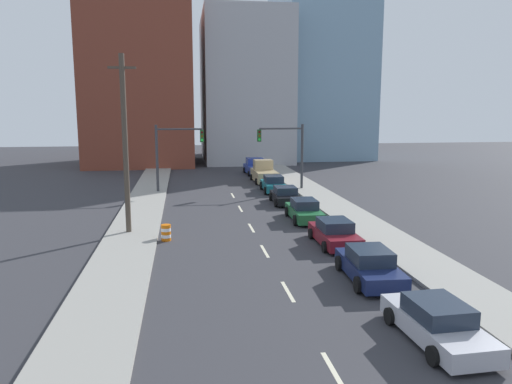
{
  "coord_description": "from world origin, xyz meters",
  "views": [
    {
      "loc": [
        -4.17,
        -5.1,
        7.57
      ],
      "look_at": [
        0.42,
        26.56,
        2.2
      ],
      "focal_mm": 35.0,
      "sensor_mm": 36.0,
      "label": 1
    }
  ],
  "objects_px": {
    "utility_pole_left_mid": "(125,144)",
    "traffic_signal_right": "(289,148)",
    "pickup_truck_blue": "(256,168)",
    "traffic_barrel": "(166,233)",
    "sedan_black": "(285,196)",
    "sedan_teal": "(273,184)",
    "sedan_navy": "(369,266)",
    "sedan_maroon": "(335,233)",
    "sedan_green": "(304,211)",
    "sedan_silver": "(437,323)",
    "pickup_truck_tan": "(264,173)",
    "traffic_signal_left": "(171,149)"
  },
  "relations": [
    {
      "from": "traffic_barrel",
      "to": "sedan_silver",
      "type": "height_order",
      "value": "sedan_silver"
    },
    {
      "from": "sedan_green",
      "to": "sedan_teal",
      "type": "relative_size",
      "value": 1.02
    },
    {
      "from": "traffic_signal_left",
      "to": "pickup_truck_blue",
      "type": "bearing_deg",
      "value": 51.71
    },
    {
      "from": "sedan_navy",
      "to": "pickup_truck_blue",
      "type": "bearing_deg",
      "value": 92.1
    },
    {
      "from": "sedan_maroon",
      "to": "sedan_silver",
      "type": "bearing_deg",
      "value": -90.9
    },
    {
      "from": "sedan_silver",
      "to": "pickup_truck_blue",
      "type": "bearing_deg",
      "value": 87.52
    },
    {
      "from": "traffic_barrel",
      "to": "traffic_signal_left",
      "type": "bearing_deg",
      "value": 90.12
    },
    {
      "from": "traffic_signal_left",
      "to": "sedan_silver",
      "type": "xyz_separation_m",
      "value": [
        9.26,
        -30.87,
        -3.36
      ]
    },
    {
      "from": "sedan_maroon",
      "to": "sedan_black",
      "type": "distance_m",
      "value": 12.53
    },
    {
      "from": "sedan_teal",
      "to": "pickup_truck_tan",
      "type": "distance_m",
      "value": 6.2
    },
    {
      "from": "traffic_signal_left",
      "to": "sedan_teal",
      "type": "height_order",
      "value": "traffic_signal_left"
    },
    {
      "from": "traffic_barrel",
      "to": "pickup_truck_tan",
      "type": "bearing_deg",
      "value": 67.25
    },
    {
      "from": "sedan_teal",
      "to": "traffic_barrel",
      "type": "bearing_deg",
      "value": -118.53
    },
    {
      "from": "traffic_signal_right",
      "to": "sedan_black",
      "type": "xyz_separation_m",
      "value": [
        -1.65,
        -6.45,
        -3.36
      ]
    },
    {
      "from": "traffic_signal_right",
      "to": "pickup_truck_blue",
      "type": "height_order",
      "value": "traffic_signal_right"
    },
    {
      "from": "traffic_signal_left",
      "to": "sedan_silver",
      "type": "height_order",
      "value": "traffic_signal_left"
    },
    {
      "from": "traffic_signal_right",
      "to": "traffic_barrel",
      "type": "xyz_separation_m",
      "value": [
        -10.81,
        -16.77,
        -3.51
      ]
    },
    {
      "from": "sedan_navy",
      "to": "sedan_teal",
      "type": "bearing_deg",
      "value": 92.28
    },
    {
      "from": "sedan_maroon",
      "to": "pickup_truck_tan",
      "type": "relative_size",
      "value": 0.88
    },
    {
      "from": "sedan_black",
      "to": "sedan_silver",
      "type": "bearing_deg",
      "value": -88.63
    },
    {
      "from": "sedan_navy",
      "to": "sedan_green",
      "type": "distance_m",
      "value": 12.21
    },
    {
      "from": "sedan_green",
      "to": "pickup_truck_blue",
      "type": "relative_size",
      "value": 0.86
    },
    {
      "from": "traffic_signal_right",
      "to": "traffic_signal_left",
      "type": "bearing_deg",
      "value": 180.0
    },
    {
      "from": "traffic_signal_right",
      "to": "traffic_barrel",
      "type": "relative_size",
      "value": 6.47
    },
    {
      "from": "utility_pole_left_mid",
      "to": "sedan_green",
      "type": "height_order",
      "value": "utility_pole_left_mid"
    },
    {
      "from": "utility_pole_left_mid",
      "to": "sedan_navy",
      "type": "height_order",
      "value": "utility_pole_left_mid"
    },
    {
      "from": "utility_pole_left_mid",
      "to": "sedan_black",
      "type": "height_order",
      "value": "utility_pole_left_mid"
    },
    {
      "from": "sedan_green",
      "to": "pickup_truck_blue",
      "type": "height_order",
      "value": "pickup_truck_blue"
    },
    {
      "from": "pickup_truck_blue",
      "to": "pickup_truck_tan",
      "type": "bearing_deg",
      "value": -92.04
    },
    {
      "from": "sedan_maroon",
      "to": "sedan_black",
      "type": "height_order",
      "value": "sedan_maroon"
    },
    {
      "from": "traffic_barrel",
      "to": "sedan_black",
      "type": "relative_size",
      "value": 0.22
    },
    {
      "from": "utility_pole_left_mid",
      "to": "sedan_maroon",
      "type": "distance_m",
      "value": 13.27
    },
    {
      "from": "sedan_navy",
      "to": "sedan_maroon",
      "type": "bearing_deg",
      "value": 90.27
    },
    {
      "from": "utility_pole_left_mid",
      "to": "pickup_truck_blue",
      "type": "relative_size",
      "value": 1.91
    },
    {
      "from": "traffic_signal_right",
      "to": "traffic_barrel",
      "type": "bearing_deg",
      "value": -122.8
    },
    {
      "from": "traffic_signal_right",
      "to": "sedan_teal",
      "type": "xyz_separation_m",
      "value": [
        -1.58,
        -0.66,
        -3.3
      ]
    },
    {
      "from": "traffic_signal_right",
      "to": "sedan_navy",
      "type": "xyz_separation_m",
      "value": [
        -1.62,
        -24.91,
        -3.31
      ]
    },
    {
      "from": "sedan_silver",
      "to": "pickup_truck_tan",
      "type": "xyz_separation_m",
      "value": [
        0.12,
        36.41,
        0.27
      ]
    },
    {
      "from": "traffic_signal_right",
      "to": "traffic_barrel",
      "type": "distance_m",
      "value": 20.25
    },
    {
      "from": "sedan_silver",
      "to": "sedan_maroon",
      "type": "distance_m",
      "value": 11.89
    },
    {
      "from": "utility_pole_left_mid",
      "to": "sedan_teal",
      "type": "distance_m",
      "value": 18.98
    },
    {
      "from": "traffic_signal_right",
      "to": "pickup_truck_blue",
      "type": "relative_size",
      "value": 1.1
    },
    {
      "from": "sedan_silver",
      "to": "pickup_truck_tan",
      "type": "bearing_deg",
      "value": 87.52
    },
    {
      "from": "sedan_black",
      "to": "sedan_teal",
      "type": "distance_m",
      "value": 5.79
    },
    {
      "from": "utility_pole_left_mid",
      "to": "traffic_signal_right",
      "type": "bearing_deg",
      "value": 48.8
    },
    {
      "from": "sedan_black",
      "to": "pickup_truck_blue",
      "type": "relative_size",
      "value": 0.79
    },
    {
      "from": "traffic_signal_left",
      "to": "sedan_black",
      "type": "distance_m",
      "value": 11.72
    },
    {
      "from": "sedan_silver",
      "to": "traffic_signal_right",
      "type": "bearing_deg",
      "value": 84.79
    },
    {
      "from": "sedan_teal",
      "to": "pickup_truck_tan",
      "type": "height_order",
      "value": "pickup_truck_tan"
    },
    {
      "from": "traffic_barrel",
      "to": "sedan_maroon",
      "type": "bearing_deg",
      "value": -13.26
    }
  ]
}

